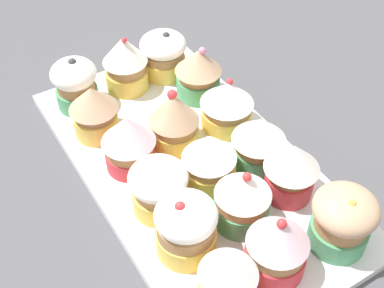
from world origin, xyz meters
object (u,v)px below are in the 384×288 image
(baking_tray, at_px, (192,166))
(cupcake_8, at_px, (211,159))
(cupcake_7, at_px, (241,199))
(cupcake_11, at_px, (228,276))
(cupcake_3, at_px, (227,104))
(cupcake_6, at_px, (277,246))
(cupcake_4, at_px, (198,72))
(cupcake_10, at_px, (126,62))
(cupcake_13, at_px, (158,187))
(cupcake_15, at_px, (94,110))
(cupcake_14, at_px, (129,141))
(cupcake_1, at_px, (291,169))
(cupcake_12, at_px, (186,226))
(cupcake_0, at_px, (343,219))
(cupcake_16, at_px, (75,83))
(cupcake_2, at_px, (259,141))
(cupcake_5, at_px, (163,53))

(baking_tray, height_order, cupcake_8, cupcake_8)
(cupcake_7, height_order, cupcake_11, cupcake_7)
(cupcake_8, bearing_deg, cupcake_3, -45.00)
(cupcake_6, bearing_deg, cupcake_11, 91.36)
(cupcake_4, bearing_deg, cupcake_6, 163.19)
(cupcake_7, relative_size, cupcake_8, 1.04)
(cupcake_10, relative_size, cupcake_13, 1.25)
(cupcake_15, bearing_deg, cupcake_14, -171.48)
(cupcake_1, xyz_separation_m, cupcake_13, (0.05, 0.13, -0.00))
(cupcake_8, bearing_deg, cupcake_12, 132.10)
(cupcake_15, bearing_deg, cupcake_0, -153.15)
(cupcake_8, bearing_deg, cupcake_6, 176.08)
(baking_tray, xyz_separation_m, cupcake_15, (0.10, 0.07, 0.04))
(cupcake_10, relative_size, cupcake_16, 1.12)
(cupcake_12, distance_m, cupcake_15, 0.20)
(cupcake_6, relative_size, cupcake_8, 1.07)
(cupcake_4, height_order, cupcake_10, cupcake_10)
(baking_tray, height_order, cupcake_3, cupcake_3)
(cupcake_13, bearing_deg, cupcake_12, 177.54)
(baking_tray, height_order, cupcake_14, cupcake_14)
(cupcake_8, xyz_separation_m, cupcake_15, (0.14, 0.07, 0.00))
(cupcake_1, bearing_deg, cupcake_2, 2.41)
(cupcake_1, height_order, cupcake_15, cupcake_1)
(cupcake_5, height_order, cupcake_15, cupcake_15)
(cupcake_15, bearing_deg, cupcake_11, -177.85)
(cupcake_3, bearing_deg, cupcake_6, 158.29)
(cupcake_14, height_order, cupcake_16, same)
(cupcake_1, height_order, cupcake_14, same)
(cupcake_8, bearing_deg, cupcake_0, -154.46)
(baking_tray, distance_m, cupcake_13, 0.08)
(cupcake_11, bearing_deg, cupcake_15, 2.15)
(cupcake_3, bearing_deg, cupcake_12, 133.59)
(cupcake_6, bearing_deg, cupcake_3, -21.71)
(baking_tray, bearing_deg, cupcake_0, -158.73)
(cupcake_6, bearing_deg, cupcake_1, -47.07)
(cupcake_7, relative_size, cupcake_14, 1.03)
(cupcake_2, relative_size, cupcake_16, 0.95)
(cupcake_4, xyz_separation_m, cupcake_6, (-0.26, 0.08, 0.00))
(cupcake_2, relative_size, cupcake_14, 0.94)
(cupcake_1, xyz_separation_m, cupcake_15, (0.20, 0.14, -0.00))
(cupcake_8, xyz_separation_m, cupcake_16, (0.20, 0.07, -0.00))
(baking_tray, relative_size, cupcake_8, 6.01)
(baking_tray, distance_m, cupcake_5, 0.18)
(baking_tray, relative_size, cupcake_6, 5.60)
(cupcake_0, xyz_separation_m, cupcake_7, (0.07, 0.07, -0.00))
(cupcake_5, xyz_separation_m, cupcake_7, (-0.26, 0.06, 0.00))
(cupcake_1, height_order, cupcake_11, cupcake_1)
(cupcake_3, bearing_deg, cupcake_1, 177.66)
(baking_tray, distance_m, cupcake_16, 0.18)
(baking_tray, xyz_separation_m, cupcake_12, (-0.10, 0.07, 0.04))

